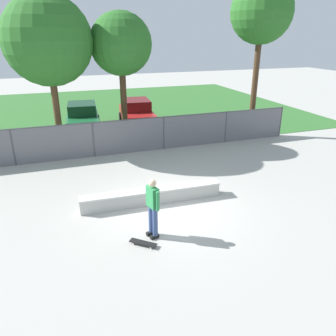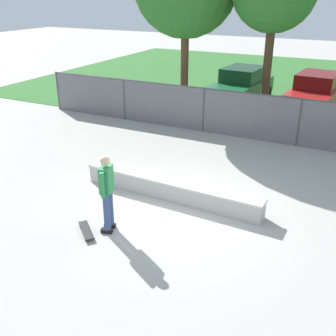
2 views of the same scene
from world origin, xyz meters
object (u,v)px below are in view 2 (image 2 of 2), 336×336
concrete_ledge (170,189)px  car_green (241,85)px  skateboard (86,230)px  skateboarder (107,191)px  car_red (316,92)px

concrete_ledge → car_green: size_ratio=1.15×
concrete_ledge → car_green: bearing=97.3°
car_green → skateboard: bearing=-88.3°
skateboarder → skateboard: size_ratio=2.47×
concrete_ledge → skateboard: size_ratio=6.76×
skateboarder → car_red: skateboarder is taller
car_green → skateboarder: bearing=-86.4°
concrete_ledge → skateboarder: size_ratio=2.73×
skateboarder → skateboard: (-0.40, -0.34, -0.94)m
skateboarder → car_red: size_ratio=0.42×
concrete_ledge → car_green: 10.40m
concrete_ledge → skateboarder: 2.20m
skateboard → skateboarder: bearing=40.2°
skateboard → car_red: 13.10m
skateboarder → car_green: size_ratio=0.42×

